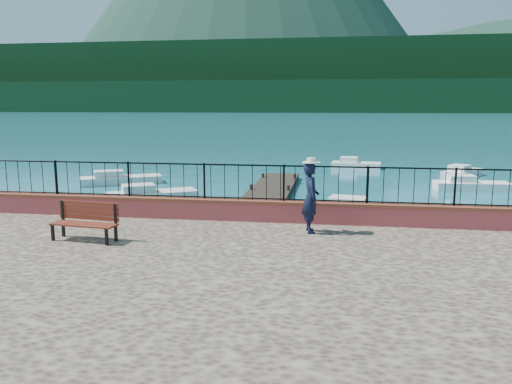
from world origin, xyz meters
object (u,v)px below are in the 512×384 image
(park_bench, at_px, (85,229))
(boat_1, at_px, (363,208))
(boat_2, at_px, (472,183))
(boat_5, at_px, (463,170))
(boat_4, at_px, (356,163))
(boat_3, at_px, (121,177))
(person, at_px, (311,198))
(boat_0, at_px, (152,192))

(park_bench, height_order, boat_1, park_bench)
(boat_2, xyz_separation_m, boat_5, (0.72, 5.01, 0.00))
(boat_4, bearing_deg, boat_3, -138.09)
(person, height_order, boat_0, person)
(park_bench, relative_size, boat_2, 0.45)
(boat_2, bearing_deg, boat_4, 120.88)
(park_bench, distance_m, boat_1, 11.24)
(boat_2, relative_size, boat_5, 1.10)
(boat_3, bearing_deg, boat_0, -79.72)
(boat_1, xyz_separation_m, boat_5, (6.64, 12.34, 0.00))
(boat_1, height_order, boat_2, same)
(boat_0, bearing_deg, park_bench, -107.05)
(park_bench, bearing_deg, boat_3, 118.27)
(boat_1, bearing_deg, park_bench, -115.54)
(boat_4, bearing_deg, boat_5, -19.51)
(boat_5, bearing_deg, boat_3, 141.97)
(boat_3, relative_size, boat_5, 1.30)
(person, xyz_separation_m, boat_3, (-11.09, 13.74, -1.67))
(park_bench, relative_size, boat_1, 0.42)
(boat_5, bearing_deg, park_bench, -177.28)
(person, distance_m, boat_3, 17.74)
(person, xyz_separation_m, boat_1, (1.71, 7.23, -1.67))
(boat_0, distance_m, boat_1, 9.60)
(boat_0, relative_size, boat_4, 1.23)
(park_bench, bearing_deg, person, 24.27)
(boat_0, bearing_deg, boat_5, 2.69)
(boat_3, bearing_deg, person, -78.88)
(park_bench, bearing_deg, boat_1, 59.20)
(park_bench, relative_size, boat_4, 0.50)
(boat_4, bearing_deg, boat_0, -118.49)
(boat_1, relative_size, boat_3, 0.91)
(park_bench, xyz_separation_m, person, (5.17, 1.59, 0.60))
(boat_3, height_order, boat_4, same)
(boat_1, bearing_deg, boat_4, 100.96)
(person, bearing_deg, boat_4, -18.82)
(boat_0, distance_m, boat_4, 16.58)
(park_bench, distance_m, boat_5, 25.13)
(park_bench, height_order, boat_5, park_bench)
(boat_1, xyz_separation_m, boat_3, (-12.80, 6.51, 0.00))
(person, distance_m, boat_4, 22.92)
(person, relative_size, boat_5, 0.52)
(boat_1, relative_size, boat_2, 1.07)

